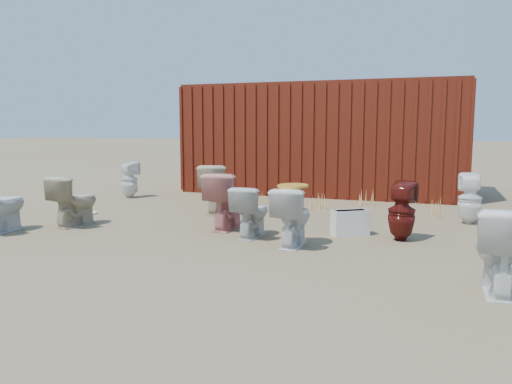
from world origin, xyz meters
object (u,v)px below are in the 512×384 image
(toilet_front_c, at_px, (251,211))
(toilet_front_e, at_px, (499,250))
(toilet_back_beige_left, at_px, (75,201))
(toilet_back_e, at_px, (470,199))
(toilet_front_pink, at_px, (226,200))
(loose_tank, at_px, (350,223))
(toilet_back_yellowlid, at_px, (293,217))
(shipping_container, at_px, (324,139))
(toilet_back_beige_right, at_px, (215,189))
(toilet_back_a, at_px, (129,180))
(toilet_front_maroon, at_px, (402,211))

(toilet_front_c, distance_m, toilet_front_e, 3.18)
(toilet_back_beige_left, xyz_separation_m, toilet_back_e, (5.56, 2.17, 0.01))
(toilet_front_pink, relative_size, toilet_front_e, 1.05)
(toilet_front_pink, height_order, loose_tank, toilet_front_pink)
(toilet_front_e, distance_m, toilet_back_yellowlid, 2.46)
(shipping_container, distance_m, toilet_front_e, 7.14)
(toilet_back_beige_left, xyz_separation_m, loose_tank, (3.98, 0.72, -0.21))
(toilet_back_beige_right, bearing_deg, toilet_back_beige_left, 33.70)
(toilet_back_a, distance_m, toilet_back_yellowlid, 5.26)
(toilet_back_beige_left, bearing_deg, toilet_back_beige_right, -124.03)
(shipping_container, relative_size, toilet_front_e, 7.62)
(shipping_container, relative_size, toilet_front_maroon, 7.77)
(toilet_back_a, bearing_deg, toilet_front_maroon, 178.80)
(toilet_front_pink, relative_size, toilet_front_maroon, 1.07)
(toilet_back_beige_right, relative_size, loose_tank, 1.69)
(toilet_back_beige_left, bearing_deg, toilet_front_e, 174.48)
(toilet_front_e, height_order, toilet_back_yellowlid, toilet_front_e)
(toilet_front_pink, height_order, toilet_back_a, toilet_front_pink)
(shipping_container, xyz_separation_m, toilet_front_maroon, (2.01, -4.60, -0.81))
(toilet_back_beige_right, height_order, toilet_back_yellowlid, toilet_back_beige_right)
(shipping_container, bearing_deg, toilet_front_pink, -95.32)
(toilet_back_a, xyz_separation_m, toilet_back_e, (6.51, -0.65, 0.01))
(toilet_front_c, relative_size, toilet_back_e, 0.89)
(toilet_back_beige_right, xyz_separation_m, loose_tank, (2.49, -1.02, -0.25))
(toilet_back_a, distance_m, toilet_back_beige_left, 2.98)
(toilet_back_e, xyz_separation_m, loose_tank, (-1.58, -1.45, -0.21))
(toilet_front_pink, distance_m, toilet_front_c, 0.66)
(loose_tank, bearing_deg, toilet_back_yellowlid, -159.56)
(toilet_front_maroon, bearing_deg, toilet_back_beige_right, -7.10)
(shipping_container, height_order, toilet_back_beige_left, shipping_container)
(toilet_front_maroon, height_order, toilet_back_e, toilet_back_e)
(shipping_container, xyz_separation_m, toilet_back_beige_right, (-1.15, -3.49, -0.78))
(toilet_back_yellowlid, bearing_deg, toilet_back_e, -133.27)
(toilet_back_e, bearing_deg, toilet_back_a, -10.80)
(toilet_front_e, bearing_deg, toilet_front_c, -26.98)
(toilet_front_c, xyz_separation_m, toilet_back_e, (2.82, 1.99, 0.04))
(toilet_back_beige_right, xyz_separation_m, toilet_back_yellowlid, (1.91, -1.86, -0.05))
(toilet_back_beige_right, bearing_deg, toilet_front_maroon, 145.17)
(toilet_front_pink, relative_size, toilet_front_c, 1.20)
(toilet_front_maroon, bearing_deg, toilet_back_e, -108.29)
(toilet_back_beige_left, height_order, toilet_back_e, toilet_back_e)
(shipping_container, relative_size, loose_tank, 12.00)
(toilet_back_a, bearing_deg, toilet_back_yellowlid, 166.02)
(toilet_back_beige_left, distance_m, loose_tank, 4.05)
(toilet_front_maroon, height_order, toilet_back_a, toilet_front_maroon)
(toilet_front_pink, xyz_separation_m, toilet_back_e, (3.35, 1.60, -0.03))
(toilet_back_yellowlid, distance_m, loose_tank, 1.04)
(shipping_container, distance_m, loose_tank, 4.82)
(shipping_container, distance_m, toilet_front_maroon, 5.08)
(shipping_container, xyz_separation_m, toilet_back_yellowlid, (0.75, -5.36, -0.83))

